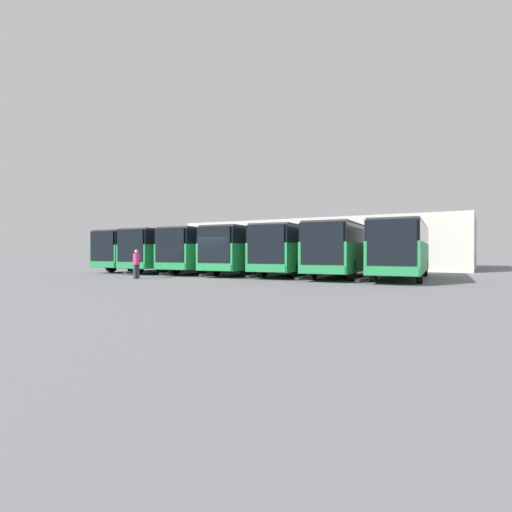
{
  "coord_description": "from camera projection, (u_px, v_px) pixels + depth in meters",
  "views": [
    {
      "loc": [
        -14.64,
        19.76,
        1.58
      ],
      "look_at": [
        -0.25,
        -5.39,
        1.32
      ],
      "focal_mm": 28.0,
      "sensor_mm": 36.0,
      "label": 1
    }
  ],
  "objects": [
    {
      "name": "bus_5",
      "position": [
        177.0,
        249.0,
        32.28
      ],
      "size": [
        3.41,
        11.0,
        3.28
      ],
      "rotation": [
        0.0,
        0.0,
        0.08
      ],
      "color": "#238447",
      "rests_on": "ground_plane"
    },
    {
      "name": "curb_divider_5",
      "position": [
        147.0,
        271.0,
        31.77
      ],
      "size": [
        0.64,
        5.06,
        0.15
      ],
      "primitive_type": "cube",
      "rotation": [
        0.0,
        0.0,
        0.08
      ],
      "color": "#9E9E99",
      "rests_on": "ground_plane"
    },
    {
      "name": "bus_3",
      "position": [
        252.0,
        249.0,
        28.99
      ],
      "size": [
        3.41,
        11.0,
        3.28
      ],
      "rotation": [
        0.0,
        0.0,
        0.08
      ],
      "color": "#238447",
      "rests_on": "ground_plane"
    },
    {
      "name": "curb_divider_2",
      "position": [
        264.0,
        275.0,
        26.93
      ],
      "size": [
        0.64,
        5.06,
        0.15
      ],
      "primitive_type": "cube",
      "rotation": [
        0.0,
        0.0,
        0.08
      ],
      "color": "#9E9E99",
      "rests_on": "ground_plane"
    },
    {
      "name": "curb_divider_0",
      "position": [
        366.0,
        278.0,
        23.23
      ],
      "size": [
        0.64,
        5.06,
        0.15
      ],
      "primitive_type": "cube",
      "rotation": [
        0.0,
        0.0,
        0.08
      ],
      "color": "#9E9E99",
      "rests_on": "ground_plane"
    },
    {
      "name": "curb_divider_1",
      "position": [
        310.0,
        276.0,
        24.93
      ],
      "size": [
        0.64,
        5.06,
        0.15
      ],
      "primitive_type": "cube",
      "rotation": [
        0.0,
        0.0,
        0.08
      ],
      "color": "#9E9E99",
      "rests_on": "ground_plane"
    },
    {
      "name": "curb_divider_3",
      "position": [
        220.0,
        273.0,
        28.47
      ],
      "size": [
        0.64,
        5.06,
        0.15
      ],
      "primitive_type": "cube",
      "rotation": [
        0.0,
        0.0,
        0.08
      ],
      "color": "#9E9E99",
      "rests_on": "ground_plane"
    },
    {
      "name": "pedestrian",
      "position": [
        136.0,
        263.0,
        23.91
      ],
      "size": [
        0.43,
        0.43,
        1.75
      ],
      "rotation": [
        0.0,
        0.0,
        1.45
      ],
      "color": "#38384C",
      "rests_on": "ground_plane"
    },
    {
      "name": "bus_4",
      "position": [
        213.0,
        249.0,
        30.66
      ],
      "size": [
        3.41,
        11.0,
        3.28
      ],
      "rotation": [
        0.0,
        0.0,
        0.08
      ],
      "color": "#238447",
      "rests_on": "ground_plane"
    },
    {
      "name": "ground_plane",
      "position": [
        209.0,
        278.0,
        24.43
      ],
      "size": [
        600.0,
        600.0,
        0.0
      ],
      "primitive_type": "plane",
      "color": "slate"
    },
    {
      "name": "curb_divider_4",
      "position": [
        182.0,
        272.0,
        30.15
      ],
      "size": [
        0.64,
        5.06,
        0.15
      ],
      "primitive_type": "cube",
      "rotation": [
        0.0,
        0.0,
        0.08
      ],
      "color": "#9E9E99",
      "rests_on": "ground_plane"
    },
    {
      "name": "station_building",
      "position": [
        327.0,
        244.0,
        42.81
      ],
      "size": [
        27.97,
        15.3,
        4.81
      ],
      "color": "beige",
      "rests_on": "ground_plane"
    },
    {
      "name": "bus_2",
      "position": [
        297.0,
        249.0,
        27.45
      ],
      "size": [
        3.41,
        11.0,
        3.28
      ],
      "rotation": [
        0.0,
        0.0,
        0.08
      ],
      "color": "#238447",
      "rests_on": "ground_plane"
    },
    {
      "name": "bus_1",
      "position": [
        345.0,
        249.0,
        25.45
      ],
      "size": [
        3.41,
        11.0,
        3.28
      ],
      "rotation": [
        0.0,
        0.0,
        0.08
      ],
      "color": "#238447",
      "rests_on": "ground_plane"
    },
    {
      "name": "bus_0",
      "position": [
        402.0,
        248.0,
        23.74
      ],
      "size": [
        3.41,
        11.0,
        3.28
      ],
      "rotation": [
        0.0,
        0.0,
        0.08
      ],
      "color": "#238447",
      "rests_on": "ground_plane"
    },
    {
      "name": "bus_6",
      "position": [
        150.0,
        250.0,
        34.42
      ],
      "size": [
        3.41,
        11.0,
        3.28
      ],
      "rotation": [
        0.0,
        0.0,
        0.08
      ],
      "color": "#238447",
      "rests_on": "ground_plane"
    }
  ]
}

